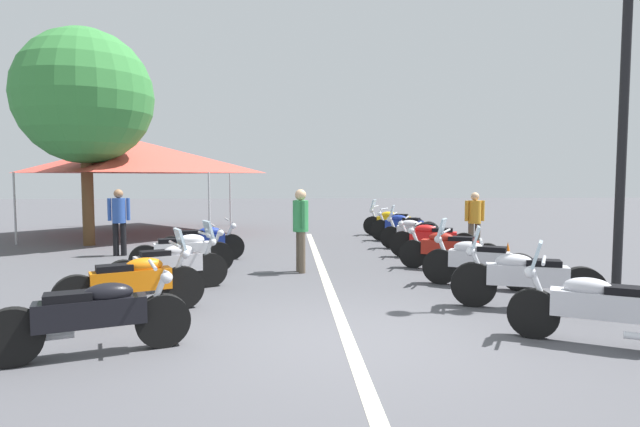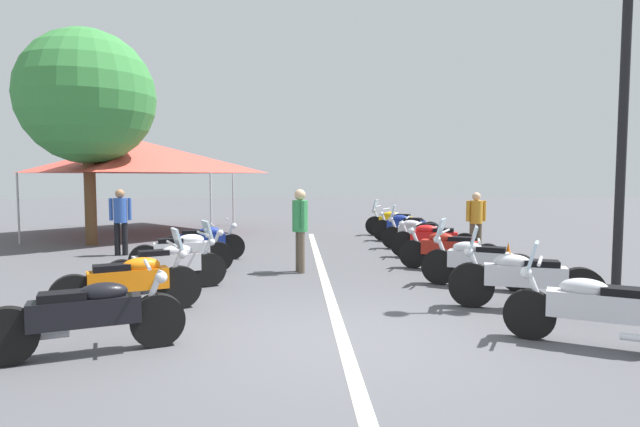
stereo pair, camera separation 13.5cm
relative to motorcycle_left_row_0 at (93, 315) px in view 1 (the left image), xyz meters
The scene contains 22 objects.
ground_plane 2.91m from the motorcycle_left_row_0, 83.39° to the right, with size 80.00×80.00×0.00m, color #4C4C51.
lane_centre_stripe 4.91m from the motorcycle_left_row_0, 35.77° to the right, with size 15.64×0.16×0.01m, color beige.
motorcycle_left_row_0 is the anchor object (origin of this frame).
motorcycle_left_row_1 1.69m from the motorcycle_left_row_0, ahead, with size 1.05×1.94×1.21m.
motorcycle_left_row_2 3.19m from the motorcycle_left_row_0, ahead, with size 1.10×1.92×1.19m.
motorcycle_left_row_3 4.75m from the motorcycle_left_row_0, ahead, with size 0.82×2.03×0.99m.
motorcycle_left_row_4 6.36m from the motorcycle_left_row_0, ahead, with size 0.74×1.95×0.98m.
motorcycle_right_row_0 5.76m from the motorcycle_left_row_0, 90.39° to the right, with size 1.17×1.93×1.19m.
motorcycle_right_row_1 5.85m from the motorcycle_left_row_0, 74.12° to the right, with size 0.95×2.10×1.23m.
motorcycle_right_row_2 6.35m from the motorcycle_left_row_0, 60.07° to the right, with size 1.09×1.83×1.21m.
motorcycle_right_row_3 7.33m from the motorcycle_left_row_0, 48.84° to the right, with size 1.09×1.99×0.98m.
motorcycle_right_row_4 8.53m from the motorcycle_left_row_0, 41.24° to the right, with size 0.94×2.02×1.00m.
motorcycle_right_row_5 9.71m from the motorcycle_left_row_0, 35.13° to the right, with size 0.92×1.90×1.19m.
motorcycle_right_row_6 11.01m from the motorcycle_left_row_0, 30.71° to the right, with size 1.23×1.90×1.01m.
motorcycle_right_row_7 12.42m from the motorcycle_left_row_0, 26.96° to the right, with size 1.05×1.94×1.21m.
street_lamp_twin_globe 8.25m from the motorcycle_left_row_0, 74.61° to the right, with size 0.32×1.22×5.46m.
traffic_cone_0 8.15m from the motorcycle_left_row_0, 55.42° to the right, with size 0.36×0.36×0.61m.
bystander_0 7.59m from the motorcycle_left_row_0, 15.74° to the left, with size 0.32×0.52×1.66m.
bystander_1 9.91m from the motorcycle_left_row_0, 44.30° to the right, with size 0.32×0.53×1.57m.
bystander_2 5.37m from the motorcycle_left_row_0, 26.69° to the right, with size 0.51×0.32×1.72m.
roadside_tree_0 10.64m from the motorcycle_left_row_0, 20.96° to the left, with size 3.77×3.77×6.11m.
event_tent 12.92m from the motorcycle_left_row_0, 13.46° to the left, with size 6.18×6.18×3.20m.
Camera 1 is at (-5.97, 0.72, 1.97)m, focal length 28.64 mm.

